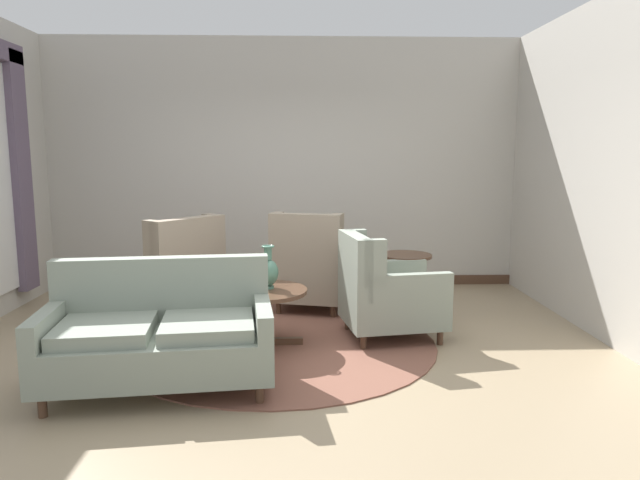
# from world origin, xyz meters

# --- Properties ---
(ground) EXTENTS (8.42, 8.42, 0.00)m
(ground) POSITION_xyz_m (0.00, 0.00, 0.00)
(ground) COLOR #9E896B
(wall_back) EXTENTS (6.17, 0.08, 3.15)m
(wall_back) POSITION_xyz_m (0.00, 2.68, 1.57)
(wall_back) COLOR #BCB7AD
(wall_back) RESTS_ON ground
(wall_right) EXTENTS (0.08, 3.75, 3.15)m
(wall_right) POSITION_xyz_m (3.01, 0.80, 1.57)
(wall_right) COLOR #BCB7AD
(wall_right) RESTS_ON ground
(baseboard_back) EXTENTS (6.01, 0.03, 0.12)m
(baseboard_back) POSITION_xyz_m (0.00, 2.62, 0.06)
(baseboard_back) COLOR #4C3323
(baseboard_back) RESTS_ON ground
(area_rug) EXTENTS (2.85, 2.85, 0.01)m
(area_rug) POSITION_xyz_m (0.00, 0.30, 0.01)
(area_rug) COLOR brown
(area_rug) RESTS_ON ground
(coffee_table) EXTENTS (0.80, 0.80, 0.52)m
(coffee_table) POSITION_xyz_m (-0.14, 0.24, 0.41)
(coffee_table) COLOR #4C3323
(coffee_table) RESTS_ON ground
(porcelain_vase) EXTENTS (0.18, 0.18, 0.39)m
(porcelain_vase) POSITION_xyz_m (-0.08, 0.27, 0.68)
(porcelain_vase) COLOR #4C7A66
(porcelain_vase) RESTS_ON coffee_table
(settee) EXTENTS (1.70, 0.99, 0.93)m
(settee) POSITION_xyz_m (-0.83, -0.68, 0.40)
(settee) COLOR gray
(settee) RESTS_ON ground
(armchair_near_window) EXTENTS (0.98, 0.88, 0.99)m
(armchair_near_window) POSITION_xyz_m (0.98, 0.44, 0.42)
(armchair_near_window) COLOR gray
(armchair_near_window) RESTS_ON ground
(armchair_back_corner) EXTENTS (0.96, 1.06, 1.09)m
(armchair_back_corner) POSITION_xyz_m (0.33, 1.45, 0.45)
(armchair_back_corner) COLOR gray
(armchair_back_corner) RESTS_ON ground
(armchair_near_sideboard) EXTENTS (1.18, 1.18, 1.07)m
(armchair_near_sideboard) POSITION_xyz_m (-1.11, 1.20, 0.44)
(armchair_near_sideboard) COLOR gray
(armchair_near_sideboard) RESTS_ON ground
(side_table) EXTENTS (0.55, 0.55, 0.68)m
(side_table) POSITION_xyz_m (1.29, 1.06, 0.41)
(side_table) COLOR #4C3323
(side_table) RESTS_ON ground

